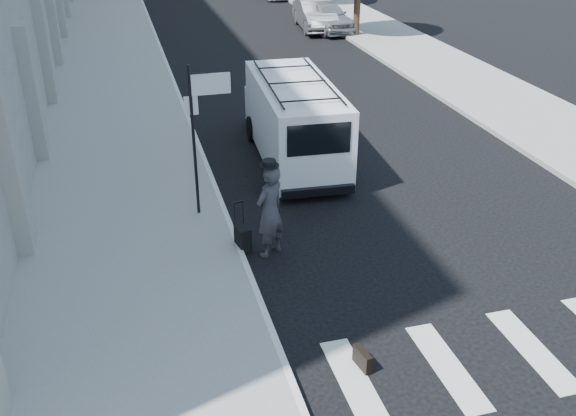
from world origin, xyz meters
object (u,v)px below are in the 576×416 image
businessman (270,211)px  cargo_van (294,119)px  briefcase (362,359)px  parked_car_a (326,16)px  parked_car_b (315,14)px  suitcase (243,239)px

businessman → cargo_van: size_ratio=0.34×
briefcase → parked_car_a: bearing=63.0°
briefcase → cargo_van: 8.89m
briefcase → cargo_van: size_ratio=0.07×
parked_car_a → parked_car_b: 0.70m
cargo_van → parked_car_b: 17.29m
parked_car_a → parked_car_b: parked_car_b is taller
businessman → cargo_van: (1.87, 4.91, 0.14)m
parked_car_b → parked_car_a: bearing=-48.5°
suitcase → parked_car_a: size_ratio=0.25×
businessman → suitcase: (-0.54, 0.27, -0.73)m
businessman → briefcase: (0.60, -3.84, -0.85)m
suitcase → cargo_van: bearing=50.6°
suitcase → parked_car_b: parked_car_b is taller
parked_car_a → parked_car_b: bearing=118.7°
briefcase → parked_car_b: 26.03m
businessman → briefcase: bearing=64.1°
businessman → parked_car_a: bearing=-146.0°
briefcase → businessman: bearing=88.7°
businessman → parked_car_b: bearing=-144.5°
businessman → briefcase: 3.98m
briefcase → parked_car_b: size_ratio=0.09×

